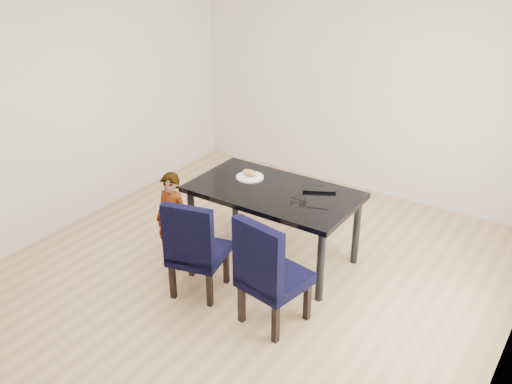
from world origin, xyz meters
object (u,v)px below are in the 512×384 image
Objects in this scene: dining_table at (273,225)px; plate at (250,177)px; chair_left at (199,245)px; laptop at (319,187)px; child at (172,221)px; chair_right at (275,270)px.

plate is at bearing 162.14° from dining_table.
dining_table is 0.88m from chair_left.
dining_table is at bearing 10.76° from laptop.
child is 0.89m from plate.
chair_left is 3.46× the size of plate.
dining_table is at bearing -17.86° from plate.
plate is (-0.88, 0.94, 0.26)m from chair_right.
child is (-0.72, -0.65, 0.11)m from dining_table.
chair_left is 1.29m from laptop.
child is at bearing -178.26° from chair_right.
laptop is (0.69, 0.16, 0.00)m from plate.
child reaches higher than dining_table.
chair_right is (0.79, 0.01, 0.03)m from chair_left.
chair_left is 0.99m from plate.
chair_right reaches higher than laptop.
laptop is (0.35, 0.27, 0.39)m from dining_table.
plate is (-0.35, 0.11, 0.38)m from dining_table.
dining_table is 1.69× the size of chair_left.
dining_table is at bearing 132.77° from chair_right.
child is at bearing -116.19° from plate.
laptop is at bearing 47.58° from chair_left.
laptop reaches higher than dining_table.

